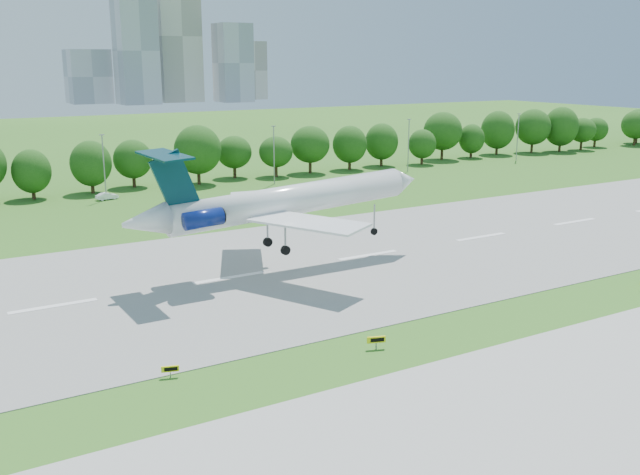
{
  "coord_description": "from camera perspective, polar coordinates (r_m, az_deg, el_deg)",
  "views": [
    {
      "loc": [
        -51.79,
        -50.36,
        25.12
      ],
      "look_at": [
        -11.55,
        18.0,
        5.44
      ],
      "focal_mm": 40.0,
      "sensor_mm": 36.0,
      "label": 1
    }
  ],
  "objects": [
    {
      "name": "skyline",
      "position": [
        466.45,
        -11.84,
        14.3
      ],
      "size": [
        127.0,
        52.0,
        80.0
      ],
      "color": "#B2B2B7",
      "rests_on": "ground"
    },
    {
      "name": "airliner",
      "position": [
        86.07,
        -3.5,
        2.9
      ],
      "size": [
        40.1,
        29.26,
        13.23
      ],
      "rotation": [
        0.0,
        -0.05,
        0.02
      ],
      "color": "white",
      "rests_on": "ground"
    },
    {
      "name": "ground",
      "position": [
        76.48,
        14.52,
        -5.71
      ],
      "size": [
        600.0,
        600.0,
        0.0
      ],
      "primitive_type": "plane",
      "color": "#2A5717",
      "rests_on": "ground"
    },
    {
      "name": "taxi_sign_left",
      "position": [
        60.22,
        -11.9,
        -10.26
      ],
      "size": [
        1.42,
        0.59,
        1.01
      ],
      "rotation": [
        0.0,
        0.0,
        -0.31
      ],
      "color": "gray",
      "rests_on": "ground"
    },
    {
      "name": "tree_line",
      "position": [
        152.67,
        -10.48,
        6.57
      ],
      "size": [
        288.4,
        8.4,
        10.4
      ],
      "color": "#382314",
      "rests_on": "ground"
    },
    {
      "name": "light_poles",
      "position": [
        142.49,
        -10.03,
        6.14
      ],
      "size": [
        175.9,
        0.25,
        12.19
      ],
      "color": "gray",
      "rests_on": "ground"
    },
    {
      "name": "taxi_sign_centre",
      "position": [
        64.56,
        4.53,
        -8.16
      ],
      "size": [
        1.67,
        0.73,
        1.2
      ],
      "rotation": [
        0.0,
        0.0,
        -0.33
      ],
      "color": "gray",
      "rests_on": "ground"
    },
    {
      "name": "runway",
      "position": [
        94.82,
        3.87,
        -1.44
      ],
      "size": [
        400.0,
        45.0,
        0.08
      ],
      "primitive_type": "cube",
      "color": "gray",
      "rests_on": "ground"
    },
    {
      "name": "service_vehicle_a",
      "position": [
        138.72,
        -16.68,
        3.19
      ],
      "size": [
        4.28,
        2.17,
        1.34
      ],
      "primitive_type": "imported",
      "rotation": [
        0.0,
        0.0,
        1.76
      ],
      "color": "white",
      "rests_on": "ground"
    }
  ]
}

